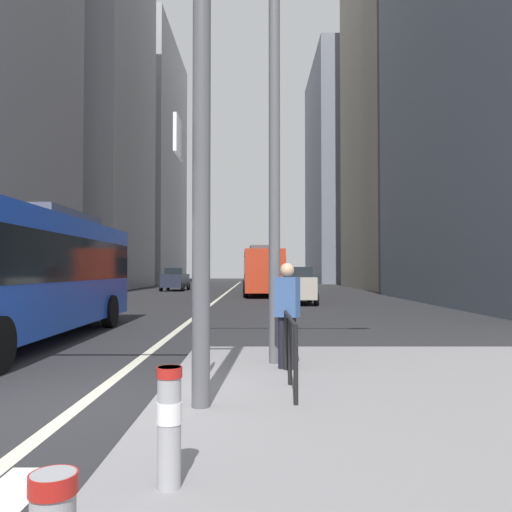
% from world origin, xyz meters
% --- Properties ---
extents(ground_plane, '(160.00, 160.00, 0.00)m').
position_xyz_m(ground_plane, '(0.00, 20.00, 0.00)').
color(ground_plane, '#28282B').
extents(lane_centre_line, '(0.20, 80.00, 0.01)m').
position_xyz_m(lane_centre_line, '(0.00, 30.00, 0.01)').
color(lane_centre_line, beige).
rests_on(lane_centre_line, ground).
extents(office_tower_left_mid, '(13.75, 17.20, 34.41)m').
position_xyz_m(office_tower_left_mid, '(-16.00, 42.71, 17.20)').
color(office_tower_left_mid, '#9E9EA3').
rests_on(office_tower_left_mid, ground).
extents(office_tower_left_far, '(13.22, 23.69, 35.03)m').
position_xyz_m(office_tower_left_far, '(-16.00, 68.10, 17.52)').
color(office_tower_left_far, '#9E9EA3').
rests_on(office_tower_left_far, ground).
extents(office_tower_right_far, '(13.13, 21.38, 31.43)m').
position_xyz_m(office_tower_right_far, '(17.00, 67.41, 15.71)').
color(office_tower_right_far, slate).
rests_on(office_tower_right_far, ground).
extents(city_bus_blue_oncoming, '(2.79, 11.31, 3.40)m').
position_xyz_m(city_bus_blue_oncoming, '(-3.40, 5.43, 1.84)').
color(city_bus_blue_oncoming, blue).
rests_on(city_bus_blue_oncoming, ground).
extents(city_bus_red_receding, '(2.93, 10.97, 3.40)m').
position_xyz_m(city_bus_red_receding, '(2.73, 29.83, 1.84)').
color(city_bus_red_receding, red).
rests_on(city_bus_red_receding, ground).
extents(city_bus_red_distant, '(2.83, 11.20, 3.40)m').
position_xyz_m(city_bus_red_distant, '(3.47, 48.34, 1.84)').
color(city_bus_red_distant, '#198456').
rests_on(city_bus_red_distant, ground).
extents(car_oncoming_mid, '(2.17, 4.15, 1.94)m').
position_xyz_m(car_oncoming_mid, '(-4.62, 37.29, 0.99)').
color(car_oncoming_mid, '#232838').
rests_on(car_oncoming_mid, ground).
extents(car_receding_near, '(2.17, 4.65, 1.94)m').
position_xyz_m(car_receding_near, '(2.23, 58.85, 0.99)').
color(car_receding_near, silver).
rests_on(car_receding_near, ground).
extents(car_receding_far, '(2.05, 4.57, 1.94)m').
position_xyz_m(car_receding_far, '(4.42, 20.22, 0.99)').
color(car_receding_far, '#B2A899').
rests_on(car_receding_far, ground).
extents(traffic_signal_gantry, '(6.72, 0.65, 6.00)m').
position_xyz_m(traffic_signal_gantry, '(-0.61, -0.88, 4.14)').
color(traffic_signal_gantry, '#515156').
rests_on(traffic_signal_gantry, median_island).
extents(street_lamp_post, '(5.50, 0.32, 8.00)m').
position_xyz_m(street_lamp_post, '(2.64, 2.04, 5.28)').
color(street_lamp_post, '#56565B').
rests_on(street_lamp_post, median_island).
extents(bollard_left, '(0.20, 0.20, 0.91)m').
position_xyz_m(bollard_left, '(1.66, -3.17, 0.65)').
color(bollard_left, '#99999E').
rests_on(bollard_left, median_island).
extents(pedestrian_railing, '(0.06, 3.36, 0.98)m').
position_xyz_m(pedestrian_railing, '(2.80, 0.87, 0.85)').
color(pedestrian_railing, black).
rests_on(pedestrian_railing, median_island).
extents(pedestrian_waiting, '(0.44, 0.37, 1.76)m').
position_xyz_m(pedestrian_waiting, '(2.83, 1.52, 1.13)').
color(pedestrian_waiting, black).
rests_on(pedestrian_waiting, median_island).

